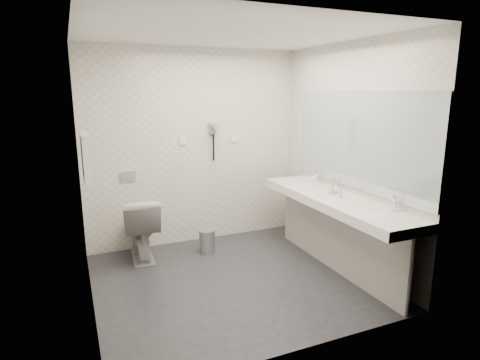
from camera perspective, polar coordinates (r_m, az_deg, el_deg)
name	(u,v)px	position (r m, az deg, el deg)	size (l,w,h in m)	color
floor	(233,280)	(4.41, -1.05, -14.02)	(2.80, 2.80, 0.00)	#26252A
ceiling	(232,33)	(3.97, -1.20, 20.20)	(2.80, 2.80, 0.00)	silver
wall_back	(194,148)	(5.22, -6.55, 4.54)	(2.80, 2.80, 0.00)	beige
wall_front	(301,195)	(2.87, 8.74, -2.17)	(2.80, 2.80, 0.00)	beige
wall_left	(82,176)	(3.72, -21.51, 0.48)	(2.60, 2.60, 0.00)	beige
wall_right	(346,156)	(4.71, 14.89, 3.33)	(2.60, 2.60, 0.00)	beige
vanity_counter	(335,201)	(4.48, 13.36, -2.94)	(0.55, 2.20, 0.10)	silver
vanity_panel	(335,238)	(4.63, 13.34, -7.98)	(0.03, 2.15, 0.75)	#9C9893
vanity_post_near	(409,276)	(3.93, 22.93, -12.46)	(0.06, 0.06, 0.75)	silver
vanity_post_far	(290,212)	(5.46, 7.10, -4.53)	(0.06, 0.06, 0.75)	silver
mirror	(358,140)	(4.52, 16.44, 5.42)	(0.02, 2.20, 1.05)	#B2BCC6
basin_near	(377,215)	(3.99, 18.93, -4.69)	(0.40, 0.31, 0.05)	white
basin_far	(303,185)	(4.99, 8.95, -0.75)	(0.40, 0.31, 0.05)	white
faucet_near	(394,203)	(4.10, 21.05, -3.10)	(0.04, 0.04, 0.15)	silver
faucet_far	(317,177)	(5.08, 10.85, 0.45)	(0.04, 0.04, 0.15)	silver
soap_bottle_a	(331,190)	(4.55, 12.77, -1.36)	(0.05, 0.05, 0.10)	beige
soap_bottle_b	(337,189)	(4.61, 13.58, -1.21)	(0.08, 0.08, 0.10)	beige
soap_bottle_c	(340,192)	(4.44, 14.04, -1.71)	(0.04, 0.04, 0.11)	beige
glass_left	(334,184)	(4.80, 13.29, -0.56)	(0.07, 0.07, 0.12)	silver
toilet	(140,227)	(4.96, -13.99, -6.57)	(0.42, 0.74, 0.75)	white
flush_plate	(128,176)	(5.08, -15.62, 0.49)	(0.18, 0.02, 0.12)	#B2B5BA
pedal_bin	(207,242)	(5.04, -4.71, -8.78)	(0.20, 0.20, 0.28)	#B2B5BA
bin_lid	(207,231)	(4.99, -4.74, -7.20)	(0.20, 0.20, 0.01)	#B2B5BA
towel_rail	(83,135)	(4.22, -21.46, 5.96)	(0.02, 0.02, 0.62)	silver
towel_near	(87,160)	(4.11, -21.00, 2.74)	(0.07, 0.24, 0.48)	silver
towel_far	(85,155)	(4.39, -21.17, 3.30)	(0.07, 0.24, 0.48)	silver
dryer_cradle	(213,128)	(5.24, -3.88, 7.38)	(0.10, 0.04, 0.14)	gray
dryer_barrel	(215,126)	(5.17, -3.62, 7.65)	(0.08, 0.08, 0.14)	gray
dryer_cord	(214,147)	(5.25, -3.79, 4.65)	(0.02, 0.02, 0.35)	black
switch_plate_a	(183,141)	(5.15, -8.14, 5.52)	(0.09, 0.02, 0.09)	white
switch_plate_b	(234,138)	(5.38, -0.89, 5.94)	(0.09, 0.02, 0.09)	white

